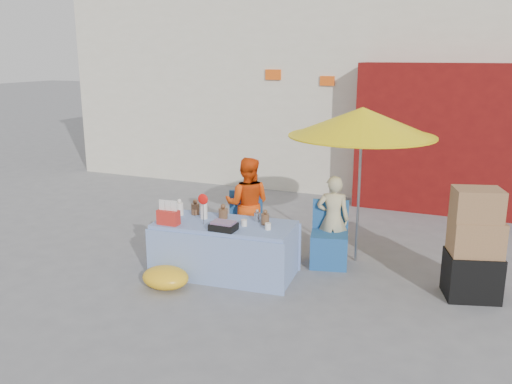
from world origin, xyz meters
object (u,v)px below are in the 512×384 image
at_px(chair_left, 244,235).
at_px(vendor_orange, 247,204).
at_px(chair_right, 329,247).
at_px(market_table, 224,248).
at_px(umbrella, 362,123).
at_px(box_stack, 474,248).
at_px(vendor_beige, 333,219).

distance_m(chair_left, vendor_orange, 0.44).
xyz_separation_m(chair_right, vendor_orange, (-1.25, 0.13, 0.42)).
relative_size(chair_left, chair_right, 1.00).
xyz_separation_m(market_table, umbrella, (1.45, 1.10, 1.54)).
bearing_deg(chair_right, box_stack, -24.13).
bearing_deg(box_stack, chair_left, 173.68).
distance_m(chair_right, box_stack, 1.84).
height_order(chair_right, vendor_orange, vendor_orange).
height_order(chair_right, umbrella, umbrella).
bearing_deg(chair_right, vendor_beige, 74.98).
bearing_deg(vendor_beige, vendor_orange, -13.46).
xyz_separation_m(vendor_orange, umbrella, (1.55, 0.15, 1.22)).
xyz_separation_m(vendor_beige, umbrella, (0.30, 0.15, 1.29)).
bearing_deg(umbrella, box_stack, -22.79).
height_order(vendor_orange, box_stack, vendor_orange).
relative_size(chair_right, umbrella, 0.41).
relative_size(chair_left, vendor_orange, 0.63).
xyz_separation_m(chair_left, vendor_orange, (0.00, 0.13, 0.42)).
xyz_separation_m(chair_left, box_stack, (3.03, -0.34, 0.35)).
xyz_separation_m(market_table, chair_left, (-0.10, 0.82, -0.10)).
bearing_deg(chair_right, chair_left, 166.54).
xyz_separation_m(market_table, box_stack, (2.93, 0.48, 0.25)).
bearing_deg(umbrella, vendor_beige, -153.43).
xyz_separation_m(vendor_orange, vendor_beige, (1.25, 0.00, -0.08)).
xyz_separation_m(vendor_orange, box_stack, (3.03, -0.47, -0.07)).
xyz_separation_m(vendor_beige, box_stack, (1.78, -0.47, 0.00)).
relative_size(chair_left, vendor_beige, 0.71).
distance_m(vendor_beige, umbrella, 1.34).
relative_size(vendor_orange, vendor_beige, 1.13).
distance_m(chair_right, vendor_orange, 1.32).
xyz_separation_m(chair_right, box_stack, (1.78, -0.34, 0.35)).
xyz_separation_m(market_table, vendor_beige, (1.15, 0.95, 0.25)).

